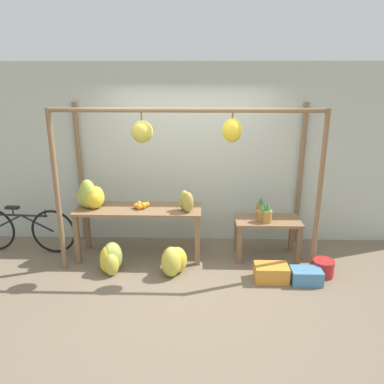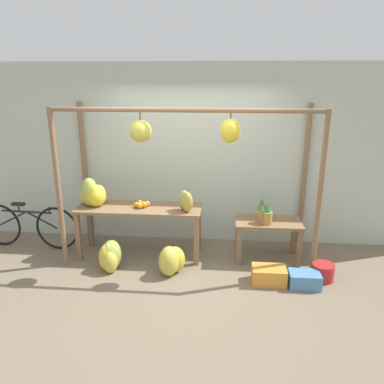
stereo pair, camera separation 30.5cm
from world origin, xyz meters
TOP-DOWN VIEW (x-y plane):
  - ground_plane at (0.00, 0.00)m, footprint 20.00×20.00m
  - shop_wall_back at (0.00, 1.50)m, footprint 8.00×0.08m
  - stall_awning at (-0.02, 0.65)m, footprint 3.53×1.15m
  - display_table_main at (-0.72, 0.81)m, footprint 1.82×0.59m
  - display_table_side at (1.16, 0.85)m, footprint 0.94×0.52m
  - banana_pile_on_table at (-1.40, 0.82)m, footprint 0.48×0.43m
  - orange_pile at (-0.68, 0.81)m, footprint 0.23×0.22m
  - pineapple_cluster at (1.08, 0.81)m, footprint 0.21×0.37m
  - banana_pile_ground_left at (-1.05, 0.30)m, footprint 0.37×0.45m
  - banana_pile_ground_right at (-0.19, 0.30)m, footprint 0.40×0.46m
  - fruit_crate_white at (1.12, 0.15)m, footprint 0.44×0.29m
  - blue_bucket at (1.84, 0.29)m, footprint 0.29×0.29m
  - parked_bicycle at (-2.52, 0.92)m, footprint 1.65×0.14m
  - papaya_pile at (-0.03, 0.70)m, footprint 0.24×0.27m
  - fruit_crate_purple at (1.56, 0.09)m, footprint 0.39×0.26m

SIDE VIEW (x-z plane):
  - ground_plane at x=0.00m, z-range 0.00..0.00m
  - fruit_crate_purple at x=1.56m, z-range 0.00..0.20m
  - fruit_crate_white at x=1.12m, z-range 0.00..0.22m
  - blue_bucket at x=1.84m, z-range 0.00..0.23m
  - banana_pile_ground_right at x=-0.19m, z-range -0.02..0.40m
  - banana_pile_ground_left at x=-1.05m, z-range -0.02..0.40m
  - parked_bicycle at x=-2.52m, z-range 0.00..0.73m
  - display_table_side at x=1.16m, z-range 0.17..0.77m
  - display_table_main at x=-0.72m, z-range 0.27..1.03m
  - pineapple_cluster at x=1.08m, z-range 0.57..0.87m
  - orange_pile at x=-0.68m, z-range 0.76..0.85m
  - papaya_pile at x=-0.03m, z-range 0.76..1.06m
  - banana_pile_on_table at x=-1.40m, z-range 0.72..1.15m
  - shop_wall_back at x=0.00m, z-range 0.00..2.80m
  - stall_awning at x=-0.02m, z-range 0.47..2.69m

